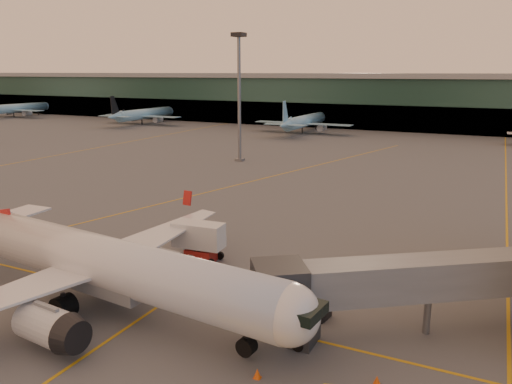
% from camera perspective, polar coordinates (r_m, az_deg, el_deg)
% --- Properties ---
extents(ground, '(600.00, 600.00, 0.00)m').
position_cam_1_polar(ground, '(41.46, -20.58, -13.26)').
color(ground, '#4C4F54').
rests_on(ground, ground).
extents(taxi_markings, '(100.12, 173.00, 0.01)m').
position_cam_1_polar(taxi_markings, '(79.81, -0.99, 0.47)').
color(taxi_markings, '#CC9313').
rests_on(taxi_markings, ground).
extents(terminal, '(400.00, 20.00, 17.60)m').
position_cam_1_polar(terminal, '(169.20, 16.61, 9.87)').
color(terminal, '#19382D').
rests_on(terminal, ground).
extents(mast_west_near, '(2.40, 2.40, 25.60)m').
position_cam_1_polar(mast_west_near, '(102.70, -1.94, 11.77)').
color(mast_west_near, slate).
rests_on(mast_west_near, ground).
extents(distant_aircraft_row, '(290.00, 34.00, 13.00)m').
position_cam_1_polar(distant_aircraft_row, '(152.03, 6.99, 6.65)').
color(distant_aircraft_row, '#82BAD9').
rests_on(distant_aircraft_row, ground).
extents(main_airplane, '(38.42, 34.70, 11.59)m').
position_cam_1_polar(main_airplane, '(40.80, -17.75, -7.69)').
color(main_airplane, silver).
rests_on(main_airplane, ground).
extents(jet_bridge, '(22.75, 17.13, 5.78)m').
position_cam_1_polar(jet_bridge, '(37.90, 21.19, -9.27)').
color(jet_bridge, slate).
rests_on(jet_bridge, ground).
extents(catering_truck, '(5.15, 2.60, 3.87)m').
position_cam_1_polar(catering_truck, '(49.11, -6.53, -5.42)').
color(catering_truck, '#A31D17').
rests_on(catering_truck, ground).
extents(pushback_tug, '(3.16, 2.03, 1.52)m').
position_cam_1_polar(pushback_tug, '(39.24, 6.19, -12.99)').
color(pushback_tug, black).
rests_on(pushback_tug, ground).
extents(cone_nose, '(0.42, 0.42, 0.54)m').
position_cam_1_polar(cone_nose, '(32.53, 13.65, -20.15)').
color(cone_nose, '#E7520C').
rests_on(cone_nose, ground).
extents(cone_wing_left, '(0.48, 0.48, 0.62)m').
position_cam_1_polar(cone_wing_left, '(55.20, -3.89, -5.28)').
color(cone_wing_left, '#E7520C').
rests_on(cone_wing_left, ground).
extents(cone_fwd, '(0.50, 0.50, 0.63)m').
position_cam_1_polar(cone_fwd, '(32.18, 0.15, -20.04)').
color(cone_fwd, '#E7520C').
rests_on(cone_fwd, ground).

